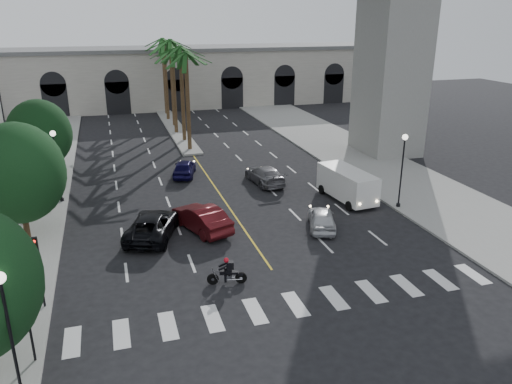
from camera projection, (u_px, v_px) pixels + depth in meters
name	position (u px, v px, depth m)	size (l,w,h in m)	color
ground	(285.00, 288.00, 24.93)	(140.00, 140.00, 0.00)	black
sidewalk_left	(6.00, 212.00, 34.35)	(8.00, 100.00, 0.15)	gray
sidewalk_right	(390.00, 174.00, 42.51)	(8.00, 100.00, 0.15)	gray
median	(176.00, 129.00, 59.16)	(2.00, 24.00, 0.20)	gray
pier_building	(158.00, 77.00, 73.10)	(71.00, 10.50, 8.50)	beige
palm_a	(186.00, 57.00, 47.12)	(3.20, 3.20, 10.30)	#47331E
palm_b	(180.00, 52.00, 50.67)	(3.20, 3.20, 10.60)	#47331E
palm_c	(172.00, 54.00, 54.35)	(3.20, 3.20, 10.10)	#47331E
palm_d	(170.00, 45.00, 57.80)	(3.20, 3.20, 10.90)	#47331E
palm_e	(164.00, 47.00, 61.49)	(3.20, 3.20, 10.40)	#47331E
palm_f	(162.00, 43.00, 65.09)	(3.20, 3.20, 10.70)	#47331E
street_tree_mid	(17.00, 173.00, 29.00)	(5.44, 5.44, 7.21)	#382616
street_tree_far	(40.00, 134.00, 39.92)	(5.04, 5.04, 6.68)	#382616
lamp_post_left_near	(10.00, 330.00, 16.23)	(0.40, 0.40, 5.35)	black
lamp_post_left_far	(56.00, 160.00, 35.17)	(0.40, 0.40, 5.35)	black
lamp_post_right	(402.00, 165.00, 34.16)	(0.40, 0.40, 5.35)	black
traffic_signal_near	(26.00, 308.00, 18.76)	(0.25, 0.18, 3.65)	black
traffic_signal_far	(38.00, 261.00, 22.36)	(0.25, 0.18, 3.65)	black
motorcycle_rider	(228.00, 272.00, 25.17)	(2.01, 0.62, 1.46)	black
car_a	(322.00, 218.00, 31.75)	(1.61, 3.99, 1.36)	silver
car_b	(201.00, 218.00, 31.42)	(1.74, 4.98, 1.64)	#531014
car_c	(152.00, 225.00, 30.51)	(2.52, 5.47, 1.52)	black
car_d	(265.00, 175.00, 40.22)	(1.99, 4.90, 1.42)	slate
car_e	(184.00, 168.00, 42.08)	(1.67, 4.16, 1.42)	#120E44
cargo_van	(347.00, 184.00, 36.35)	(2.64, 5.57, 2.30)	white
pedestrian_a	(11.00, 301.00, 22.04)	(0.59, 0.39, 1.62)	black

